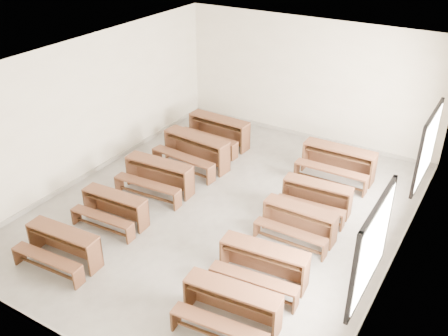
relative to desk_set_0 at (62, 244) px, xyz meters
The scene contains 11 objects.
room 3.81m from the desk_set_0, 59.92° to the left, with size 8.50×8.50×3.20m.
desk_set_0 is the anchor object (origin of this frame).
desk_set_1 1.41m from the desk_set_0, 92.22° to the left, with size 1.43×0.80×0.63m.
desk_set_2 2.84m from the desk_set_0, 91.04° to the left, with size 1.62×0.91×0.71m.
desk_set_3 4.24m from the desk_set_0, 90.16° to the left, with size 1.78×1.03×0.77m.
desk_set_4 5.49m from the desk_set_0, 91.47° to the left, with size 1.70×0.94×0.75m.
desk_set_5 3.34m from the desk_set_0, ahead, with size 1.58×0.92×0.68m.
desk_set_6 3.57m from the desk_set_0, 22.70° to the left, with size 1.58×0.92×0.68m.
desk_set_7 4.37m from the desk_set_0, 40.97° to the left, with size 1.43×0.74×0.64m.
desk_set_8 5.06m from the desk_set_0, 50.06° to the left, with size 1.46×0.82×0.64m.
desk_set_9 6.30m from the desk_set_0, 60.09° to the left, with size 1.67×0.88×0.75m.
Camera 1 is at (4.54, -7.51, 5.83)m, focal length 40.00 mm.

